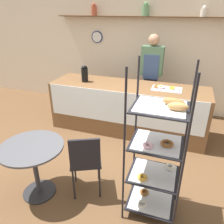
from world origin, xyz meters
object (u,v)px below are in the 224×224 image
donut_tray_counter (165,88)px  pastry_rack (156,155)px  cafe_table (33,158)px  coffee_carafe (85,74)px  person_worker (151,75)px  cafe_chair (85,159)px

donut_tray_counter → pastry_rack: bearing=-85.9°
cafe_table → coffee_carafe: bearing=96.0°
pastry_rack → donut_tray_counter: 1.79m
pastry_rack → cafe_table: 1.48m
person_worker → cafe_table: person_worker is taller
cafe_table → donut_tray_counter: 2.43m
cafe_chair → donut_tray_counter: size_ratio=1.73×
person_worker → donut_tray_counter: bearing=-61.1°
cafe_table → person_worker: bearing=70.4°
person_worker → donut_tray_counter: person_worker is taller
person_worker → coffee_carafe: 1.37m
cafe_chair → coffee_carafe: bearing=-90.3°
person_worker → cafe_chair: person_worker is taller
pastry_rack → donut_tray_counter: (-0.13, 1.78, 0.15)m
person_worker → donut_tray_counter: size_ratio=3.45×
person_worker → coffee_carafe: bearing=-147.6°
person_worker → cafe_chair: 2.53m
pastry_rack → coffee_carafe: (-1.65, 1.71, 0.29)m
cafe_chair → donut_tray_counter: 1.98m
pastry_rack → donut_tray_counter: bearing=94.1°
cafe_table → pastry_rack: bearing=8.8°
cafe_table → cafe_chair: cafe_chair is taller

